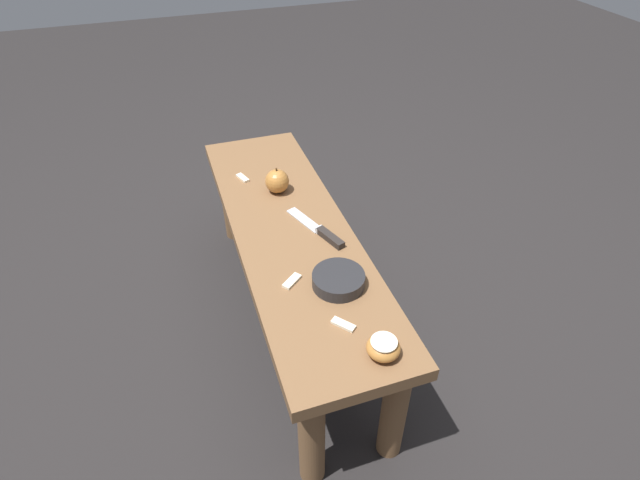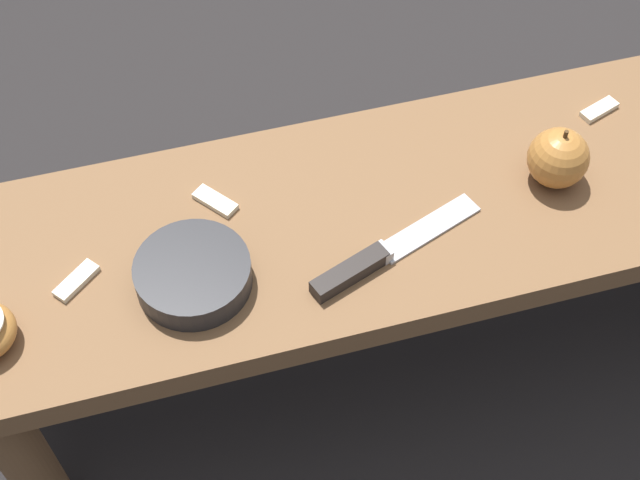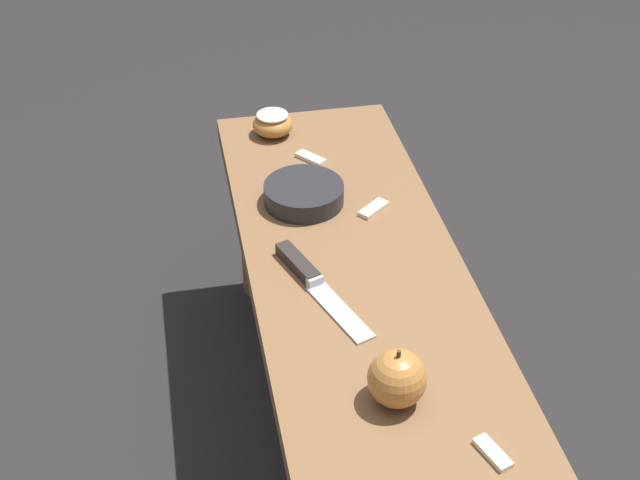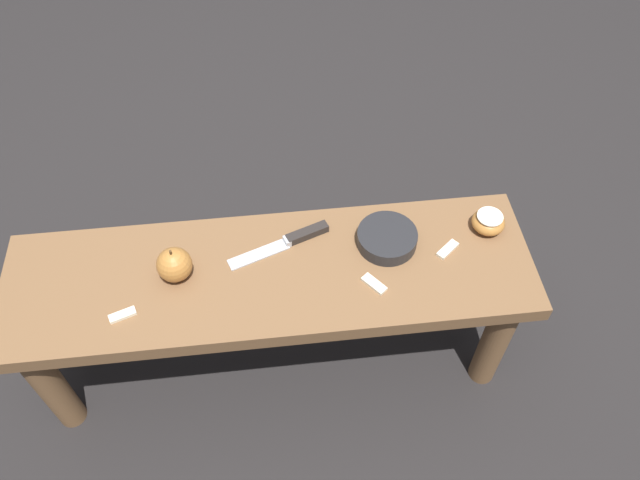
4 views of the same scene
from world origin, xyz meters
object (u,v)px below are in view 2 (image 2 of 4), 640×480
(knife, at_px, (373,259))
(apple_whole, at_px, (558,158))
(bowl, at_px, (193,274))
(wooden_bench, at_px, (395,239))

(knife, xyz_separation_m, apple_whole, (0.27, 0.07, 0.03))
(knife, bearing_deg, apple_whole, -6.14)
(apple_whole, height_order, bowl, apple_whole)
(knife, distance_m, bowl, 0.22)
(wooden_bench, bearing_deg, bowl, -169.64)
(wooden_bench, bearing_deg, apple_whole, -3.52)
(knife, relative_size, bowl, 1.74)
(knife, bearing_deg, wooden_bench, 32.18)
(wooden_bench, xyz_separation_m, knife, (-0.06, -0.08, 0.09))
(bowl, bearing_deg, apple_whole, 4.48)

